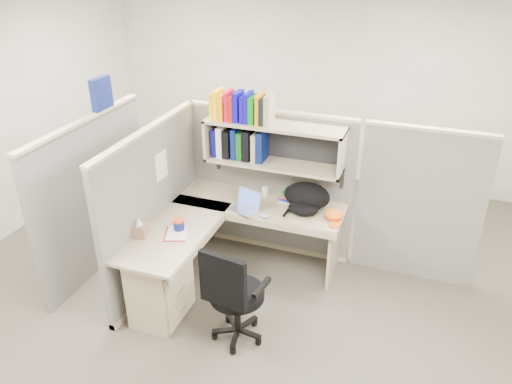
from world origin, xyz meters
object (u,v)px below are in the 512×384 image
at_px(backpack, 305,199).
at_px(snack_canister, 179,224).
at_px(desk, 189,264).
at_px(laptop, 243,202).
at_px(task_chair, 235,309).

bearing_deg(backpack, snack_canister, -122.88).
height_order(desk, snack_canister, snack_canister).
xyz_separation_m(laptop, backpack, (0.58, 0.21, 0.04)).
xyz_separation_m(snack_canister, task_chair, (0.74, -0.45, -0.43)).
xyz_separation_m(desk, snack_canister, (-0.13, 0.11, 0.35)).
bearing_deg(task_chair, snack_canister, 148.35).
relative_size(backpack, task_chair, 0.47).
bearing_deg(laptop, task_chair, -56.67).
relative_size(snack_canister, task_chair, 0.11).
bearing_deg(backpack, desk, -114.97).
relative_size(laptop, backpack, 0.61).
relative_size(desk, laptop, 6.17).
xyz_separation_m(desk, task_chair, (0.60, -0.34, -0.09)).
height_order(laptop, backpack, backpack).
distance_m(laptop, backpack, 0.61).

